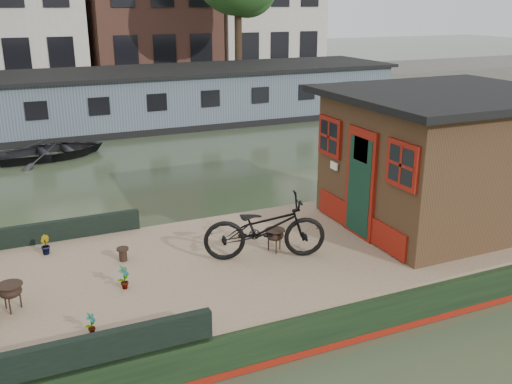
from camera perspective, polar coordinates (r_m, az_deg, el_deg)
name	(u,v)px	position (r m, az deg, el deg)	size (l,w,h in m)	color
ground	(335,273)	(10.24, 7.94, -8.03)	(120.00, 120.00, 0.00)	#2E3D26
houseboat_hull	(267,273)	(9.54, 1.12, -8.09)	(14.01, 4.02, 0.60)	black
houseboat_deck	(337,240)	(9.98, 8.10, -4.81)	(11.80, 3.80, 0.05)	#93785B
bow_bulwark	(21,287)	(8.56, -22.42, -8.74)	(3.00, 4.00, 0.35)	black
cabin	(444,157)	(10.86, 18.26, 3.34)	(4.00, 3.50, 2.42)	#311E13
bicycle	(265,228)	(8.99, 0.88, -3.60)	(0.67, 1.94, 1.02)	black
potted_plant_a	(124,277)	(8.37, -13.06, -8.32)	(0.19, 0.13, 0.36)	maroon
potted_plant_b	(45,245)	(9.86, -20.36, -4.99)	(0.17, 0.14, 0.31)	brown
potted_plant_e	(91,323)	(7.44, -16.16, -12.52)	(0.15, 0.10, 0.29)	#9E522E
brazier_front	(275,240)	(9.35, 1.90, -4.85)	(0.35, 0.35, 0.38)	black
brazier_rear	(11,297)	(8.29, -23.28, -9.64)	(0.35, 0.35, 0.38)	black
bollard_port	(123,254)	(9.28, -13.16, -6.08)	(0.19, 0.19, 0.22)	black
dinghy	(51,147)	(18.57, -19.80, 4.28)	(2.34, 3.27, 0.68)	black
far_houseboat	(144,100)	(22.56, -11.15, 8.99)	(20.40, 4.40, 2.11)	#4F5C6A
quay	(113,91)	(28.94, -14.13, 9.77)	(60.00, 6.00, 0.90)	#47443F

